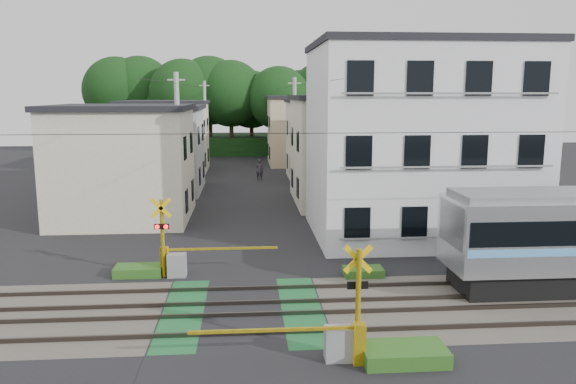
{
  "coord_description": "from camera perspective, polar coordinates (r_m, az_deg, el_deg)",
  "views": [
    {
      "loc": [
        0.14,
        -17.18,
        6.88
      ],
      "look_at": [
        1.84,
        5.0,
        2.98
      ],
      "focal_mm": 35.0,
      "sensor_mm": 36.0,
      "label": 1
    }
  ],
  "objects": [
    {
      "name": "weed_patches",
      "position": [
        18.42,
        0.96,
        -11.36
      ],
      "size": [
        10.25,
        8.8,
        0.4
      ],
      "color": "#2D5E1E",
      "rests_on": "ground"
    },
    {
      "name": "apartment_block",
      "position": [
        28.04,
        13.02,
        5.15
      ],
      "size": [
        10.2,
        8.36,
        9.3
      ],
      "color": "white",
      "rests_on": "ground"
    },
    {
      "name": "utility_poles",
      "position": [
        40.3,
        -6.11,
        5.91
      ],
      "size": [
        7.9,
        42.0,
        8.0
      ],
      "color": "#A5A5A0",
      "rests_on": "ground"
    },
    {
      "name": "pedestrian",
      "position": [
        45.23,
        -2.93,
        2.29
      ],
      "size": [
        0.64,
        0.44,
        1.71
      ],
      "primitive_type": "imported",
      "rotation": [
        0.0,
        0.0,
        3.09
      ],
      "color": "#36313E",
      "rests_on": "ground"
    },
    {
      "name": "ground",
      "position": [
        18.5,
        -4.61,
        -11.91
      ],
      "size": [
        120.0,
        120.0,
        0.0
      ],
      "primitive_type": "plane",
      "color": "black"
    },
    {
      "name": "track_bed",
      "position": [
        18.49,
        -4.62,
        -11.81
      ],
      "size": [
        120.0,
        120.0,
        0.14
      ],
      "color": "#47423A",
      "rests_on": "ground"
    },
    {
      "name": "catenary",
      "position": [
        18.46,
        14.19,
        -0.29
      ],
      "size": [
        60.0,
        5.04,
        7.0
      ],
      "color": "#2D2D33",
      "rests_on": "ground"
    },
    {
      "name": "tree_hill",
      "position": [
        65.89,
        -4.56,
        9.19
      ],
      "size": [
        40.0,
        13.44,
        11.41
      ],
      "color": "#123311",
      "rests_on": "ground"
    },
    {
      "name": "houses_row",
      "position": [
        43.25,
        -4.24,
        5.1
      ],
      "size": [
        22.07,
        31.35,
        6.8
      ],
      "color": "beige",
      "rests_on": "ground"
    },
    {
      "name": "crossing_signal_far",
      "position": [
        21.9,
        -11.44,
        -6.62
      ],
      "size": [
        4.74,
        0.65,
        3.09
      ],
      "color": "yellow",
      "rests_on": "ground"
    },
    {
      "name": "crossing_signal_near",
      "position": [
        15.06,
        5.51,
        -14.28
      ],
      "size": [
        4.74,
        0.65,
        3.09
      ],
      "color": "yellow",
      "rests_on": "ground"
    }
  ]
}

